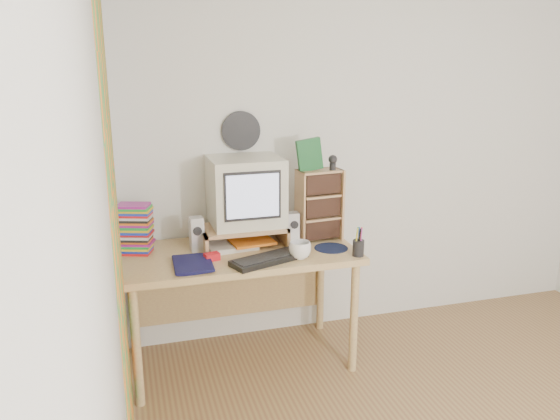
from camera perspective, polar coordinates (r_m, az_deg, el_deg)
back_wall at (r=3.86m, az=9.58°, el=6.01°), size 3.50×0.00×3.50m
left_wall at (r=1.79m, az=-18.07°, el=-5.33°), size 0.00×3.50×3.50m
curtain at (r=2.27m, az=-16.59°, el=-3.49°), size 0.00×2.20×2.20m
wall_disc at (r=3.52m, az=-4.10°, el=8.25°), size 0.25×0.02×0.25m
desk at (r=3.42m, az=-4.46°, el=-6.06°), size 1.40×0.70×0.75m
monitor_riser at (r=3.39m, az=-3.84°, el=-2.16°), size 0.52×0.30×0.12m
crt_monitor at (r=3.38m, az=-3.55°, el=1.94°), size 0.45×0.45×0.42m
speaker_left at (r=3.32m, az=-8.70°, el=-2.50°), size 0.09×0.09×0.21m
speaker_right at (r=3.43m, az=1.31°, el=-1.84°), size 0.08×0.08×0.20m
keyboard at (r=3.13m, az=-1.14°, el=-5.12°), size 0.48×0.30×0.03m
dvd_stack at (r=3.35m, az=-14.85°, el=-2.25°), size 0.21×0.18×0.26m
cd_rack at (r=3.47m, az=4.13°, el=0.52°), size 0.29×0.17×0.45m
mug at (r=3.17m, az=2.10°, el=-4.21°), size 0.16×0.16×0.10m
diary at (r=3.09m, az=-11.08°, el=-5.49°), size 0.27×0.20×0.05m
mousepad at (r=3.36m, az=5.36°, el=-3.98°), size 0.22×0.22×0.00m
pen_cup at (r=3.24m, az=8.19°, el=-3.63°), size 0.08×0.08×0.13m
papers at (r=3.38m, az=-4.36°, el=-3.55°), size 0.32×0.25×0.04m
red_box at (r=3.17m, az=-7.12°, el=-4.86°), size 0.10×0.07×0.04m
game_box at (r=3.38m, az=3.09°, el=5.80°), size 0.15×0.04×0.20m
webcam at (r=3.41m, az=5.53°, el=4.97°), size 0.06×0.06×0.09m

